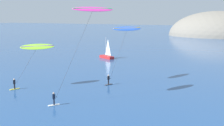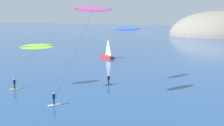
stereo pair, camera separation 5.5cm
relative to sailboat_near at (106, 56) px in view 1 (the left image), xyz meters
name	(u,v)px [view 1 (the left image)]	position (x,y,z in m)	size (l,w,h in m)	color
sailboat_near	(106,56)	(0.00, 0.00, 0.00)	(5.68, 3.67, 5.70)	#B22323
kitesurfer_lime	(36,49)	(3.86, -31.72, 5.46)	(5.19, 6.26, 6.95)	yellow
kitesurfer_magenta	(91,15)	(14.92, -33.49, 10.83)	(5.99, 8.64, 12.58)	silver
kitesurfer_blue	(126,32)	(15.18, -22.20, 7.99)	(4.35, 7.45, 9.55)	#2D2D33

